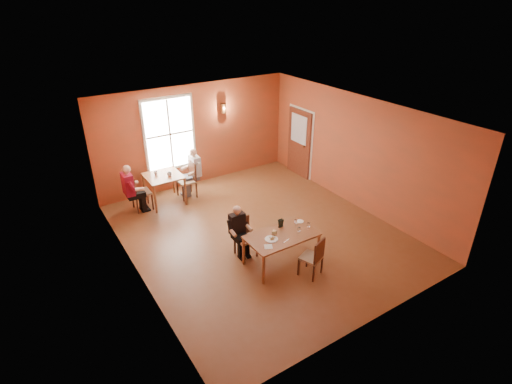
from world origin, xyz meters
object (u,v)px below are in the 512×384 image
second_table (165,189)px  chair_diner_maroon (141,192)px  chair_empty (311,257)px  diner_maroon (139,187)px  chair_diner_main (246,238)px  diner_main (246,234)px  diner_white (187,175)px  chair_diner_white (186,180)px  main_table (281,249)px

second_table → chair_diner_maroon: (-0.65, 0.00, 0.10)m
chair_empty → diner_maroon: size_ratio=0.67×
chair_empty → chair_diner_main: bearing=99.7°
diner_main → diner_maroon: size_ratio=0.85×
chair_empty → diner_white: 4.68m
chair_empty → chair_diner_white: chair_diner_white is taller
chair_diner_main → chair_diner_maroon: size_ratio=0.88×
second_table → chair_diner_white: bearing=0.0°
main_table → chair_diner_maroon: (-1.74, 3.97, 0.16)m
main_table → second_table: bearing=105.4°
chair_diner_white → chair_diner_maroon: chair_diner_white is taller
second_table → chair_diner_main: bearing=-79.9°
chair_diner_main → chair_empty: chair_diner_main is taller
chair_empty → diner_maroon: bearing=92.8°
main_table → diner_main: 0.82m
main_table → chair_diner_white: size_ratio=1.47×
chair_diner_main → diner_white: bearing=-91.5°
chair_diner_main → diner_maroon: size_ratio=0.67×
chair_diner_main → diner_main: diner_main is taller
chair_diner_white → diner_main: bearing=179.0°
chair_diner_main → chair_diner_maroon: chair_diner_maroon is taller
main_table → diner_main: (-0.50, 0.62, 0.21)m
diner_main → chair_diner_white: size_ratio=1.10×
chair_empty → second_table: chair_empty is taller
chair_empty → chair_diner_white: (-0.72, 4.63, 0.07)m
diner_white → diner_main: bearing=178.5°
chair_empty → chair_diner_maroon: chair_diner_maroon is taller
diner_main → chair_empty: diner_main is taller
chair_diner_main → chair_empty: bearing=120.8°
chair_empty → chair_diner_white: 4.68m
chair_empty → diner_white: bearing=77.4°
chair_empty → diner_white: diner_white is taller
second_table → diner_white: bearing=0.0°
chair_empty → chair_diner_maroon: bearing=92.5°
main_table → diner_maroon: 4.36m
main_table → diner_main: bearing=128.9°
second_table → chair_diner_white: size_ratio=0.91×
chair_diner_main → chair_empty: (0.78, -1.30, -0.00)m
diner_main → chair_diner_white: bearing=-91.0°
chair_diner_main → chair_empty: size_ratio=1.01×
diner_maroon → chair_diner_maroon: bearing=90.0°
diner_main → chair_diner_maroon: size_ratio=1.11×
second_table → chair_diner_maroon: bearing=180.0°
chair_diner_white → chair_diner_maroon: (-1.30, 0.00, -0.00)m
chair_diner_white → chair_diner_maroon: 1.30m
diner_maroon → chair_diner_white: bearing=90.0°
chair_diner_maroon → diner_maroon: diner_maroon is taller
diner_main → chair_diner_maroon: bearing=-69.7°
chair_diner_white → chair_diner_main: bearing=179.0°
chair_diner_main → second_table: (-0.59, 3.32, -0.03)m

